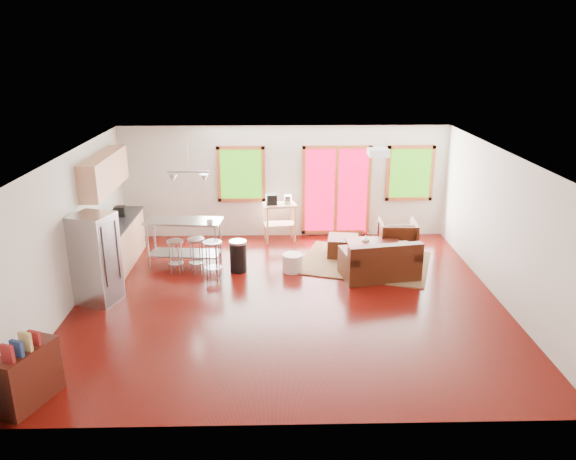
{
  "coord_description": "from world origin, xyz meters",
  "views": [
    {
      "loc": [
        -0.23,
        -9.15,
        4.37
      ],
      "look_at": [
        0.0,
        0.3,
        1.2
      ],
      "focal_mm": 35.0,
      "sensor_mm": 36.0,
      "label": 1
    }
  ],
  "objects_px": {
    "rug": "(364,263)",
    "armchair": "(397,235)",
    "island": "(184,234)",
    "coffee_table": "(374,244)",
    "ottoman": "(343,247)",
    "loveseat": "(380,263)",
    "kitchen_cart": "(279,209)",
    "refrigerator": "(96,259)"
  },
  "relations": [
    {
      "from": "armchair",
      "to": "loveseat",
      "type": "bearing_deg",
      "value": 68.59
    },
    {
      "from": "island",
      "to": "refrigerator",
      "type": "bearing_deg",
      "value": -126.77
    },
    {
      "from": "armchair",
      "to": "ottoman",
      "type": "relative_size",
      "value": 1.26
    },
    {
      "from": "ottoman",
      "to": "kitchen_cart",
      "type": "xyz_separation_m",
      "value": [
        -1.37,
        0.97,
        0.56
      ]
    },
    {
      "from": "loveseat",
      "to": "armchair",
      "type": "relative_size",
      "value": 1.96
    },
    {
      "from": "refrigerator",
      "to": "loveseat",
      "type": "bearing_deg",
      "value": 28.61
    },
    {
      "from": "ottoman",
      "to": "refrigerator",
      "type": "relative_size",
      "value": 0.39
    },
    {
      "from": "loveseat",
      "to": "coffee_table",
      "type": "height_order",
      "value": "loveseat"
    },
    {
      "from": "coffee_table",
      "to": "ottoman",
      "type": "relative_size",
      "value": 1.8
    },
    {
      "from": "rug",
      "to": "kitchen_cart",
      "type": "distance_m",
      "value": 2.39
    },
    {
      "from": "loveseat",
      "to": "armchair",
      "type": "height_order",
      "value": "armchair"
    },
    {
      "from": "armchair",
      "to": "ottoman",
      "type": "distance_m",
      "value": 1.23
    },
    {
      "from": "rug",
      "to": "loveseat",
      "type": "relative_size",
      "value": 1.64
    },
    {
      "from": "kitchen_cart",
      "to": "loveseat",
      "type": "bearing_deg",
      "value": -47.97
    },
    {
      "from": "loveseat",
      "to": "armchair",
      "type": "xyz_separation_m",
      "value": [
        0.63,
        1.38,
        0.09
      ]
    },
    {
      "from": "coffee_table",
      "to": "refrigerator",
      "type": "height_order",
      "value": "refrigerator"
    },
    {
      "from": "coffee_table",
      "to": "ottoman",
      "type": "height_order",
      "value": "coffee_table"
    },
    {
      "from": "coffee_table",
      "to": "ottoman",
      "type": "distance_m",
      "value": 0.71
    },
    {
      "from": "loveseat",
      "to": "coffee_table",
      "type": "bearing_deg",
      "value": 78.81
    },
    {
      "from": "rug",
      "to": "armchair",
      "type": "distance_m",
      "value": 1.09
    },
    {
      "from": "armchair",
      "to": "island",
      "type": "xyz_separation_m",
      "value": [
        -4.51,
        -0.62,
        0.27
      ]
    },
    {
      "from": "rug",
      "to": "kitchen_cart",
      "type": "height_order",
      "value": "kitchen_cart"
    },
    {
      "from": "rug",
      "to": "refrigerator",
      "type": "xyz_separation_m",
      "value": [
        -4.97,
        -1.68,
        0.79
      ]
    },
    {
      "from": "coffee_table",
      "to": "armchair",
      "type": "distance_m",
      "value": 0.82
    },
    {
      "from": "loveseat",
      "to": "ottoman",
      "type": "relative_size",
      "value": 2.47
    },
    {
      "from": "loveseat",
      "to": "island",
      "type": "bearing_deg",
      "value": 159.03
    },
    {
      "from": "armchair",
      "to": "island",
      "type": "bearing_deg",
      "value": 10.83
    },
    {
      "from": "refrigerator",
      "to": "island",
      "type": "xyz_separation_m",
      "value": [
        1.26,
        1.69,
        -0.14
      ]
    },
    {
      "from": "coffee_table",
      "to": "refrigerator",
      "type": "relative_size",
      "value": 0.71
    },
    {
      "from": "refrigerator",
      "to": "island",
      "type": "relative_size",
      "value": 1.02
    },
    {
      "from": "coffee_table",
      "to": "kitchen_cart",
      "type": "xyz_separation_m",
      "value": [
        -1.96,
        1.32,
        0.38
      ]
    },
    {
      "from": "rug",
      "to": "refrigerator",
      "type": "bearing_deg",
      "value": -161.36
    },
    {
      "from": "armchair",
      "to": "coffee_table",
      "type": "bearing_deg",
      "value": 44.79
    },
    {
      "from": "rug",
      "to": "refrigerator",
      "type": "height_order",
      "value": "refrigerator"
    },
    {
      "from": "ottoman",
      "to": "refrigerator",
      "type": "bearing_deg",
      "value": -155.14
    },
    {
      "from": "armchair",
      "to": "kitchen_cart",
      "type": "xyz_separation_m",
      "value": [
        -2.57,
        0.78,
        0.37
      ]
    },
    {
      "from": "refrigerator",
      "to": "coffee_table",
      "type": "bearing_deg",
      "value": 37.26
    },
    {
      "from": "loveseat",
      "to": "coffee_table",
      "type": "distance_m",
      "value": 0.84
    },
    {
      "from": "rug",
      "to": "armchair",
      "type": "relative_size",
      "value": 3.22
    },
    {
      "from": "ottoman",
      "to": "island",
      "type": "bearing_deg",
      "value": -172.6
    },
    {
      "from": "island",
      "to": "rug",
      "type": "bearing_deg",
      "value": -0.13
    },
    {
      "from": "loveseat",
      "to": "ottoman",
      "type": "xyz_separation_m",
      "value": [
        -0.58,
        1.19,
        -0.09
      ]
    }
  ]
}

